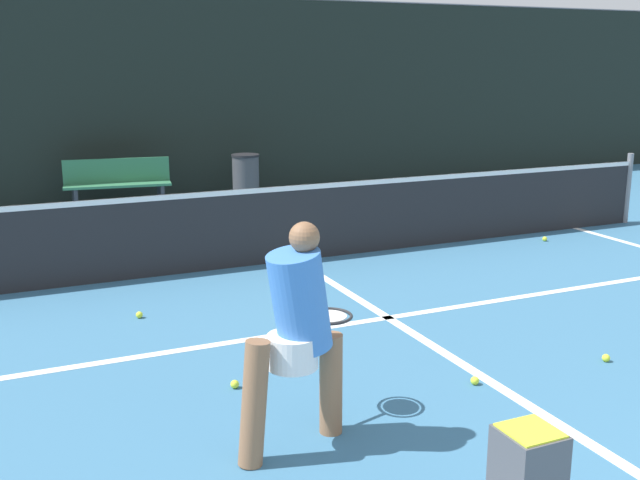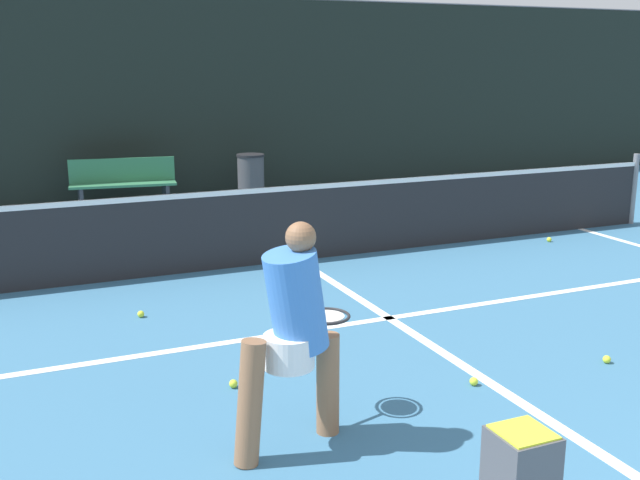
{
  "view_description": "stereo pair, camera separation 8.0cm",
  "coord_description": "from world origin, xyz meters",
  "views": [
    {
      "loc": [
        -3.43,
        -0.39,
        2.44
      ],
      "look_at": [
        -0.89,
        5.26,
        0.95
      ],
      "focal_mm": 42.0,
      "sensor_mm": 36.0,
      "label": 1
    },
    {
      "loc": [
        -3.36,
        -0.43,
        2.44
      ],
      "look_at": [
        -0.89,
        5.26,
        0.95
      ],
      "focal_mm": 42.0,
      "sensor_mm": 36.0,
      "label": 2
    }
  ],
  "objects": [
    {
      "name": "net",
      "position": [
        0.0,
        7.99,
        0.51
      ],
      "size": [
        11.09,
        0.09,
        1.07
      ],
      "color": "slate",
      "rests_on": "ground"
    },
    {
      "name": "court_center_mark",
      "position": [
        0.0,
        5.04,
        0.0
      ],
      "size": [
        0.1,
        5.91,
        0.01
      ],
      "primitive_type": "cube",
      "color": "white",
      "rests_on": "ground"
    },
    {
      "name": "tennis_ball_scattered_8",
      "position": [
        3.54,
        7.52,
        0.03
      ],
      "size": [
        0.07,
        0.07,
        0.07
      ],
      "primitive_type": "sphere",
      "color": "#D1E033",
      "rests_on": "ground"
    },
    {
      "name": "fence_back",
      "position": [
        0.0,
        12.89,
        1.77
      ],
      "size": [
        24.0,
        0.06,
        3.56
      ],
      "color": "black",
      "rests_on": "ground"
    },
    {
      "name": "courtside_bench",
      "position": [
        -1.47,
        12.14,
        0.47
      ],
      "size": [
        1.75,
        0.61,
        0.86
      ],
      "rotation": [
        0.0,
        0.0,
        -0.13
      ],
      "color": "#33724C",
      "rests_on": "ground"
    },
    {
      "name": "parked_car",
      "position": [
        3.49,
        16.49,
        0.65
      ],
      "size": [
        1.8,
        4.69,
        1.55
      ],
      "color": "silver",
      "rests_on": "ground"
    },
    {
      "name": "player_practicing",
      "position": [
        -1.74,
        3.71,
        0.79
      ],
      "size": [
        1.06,
        0.78,
        1.49
      ],
      "rotation": [
        0.0,
        0.0,
        0.27
      ],
      "color": "#8C6042",
      "rests_on": "ground"
    },
    {
      "name": "tennis_ball_scattered_2",
      "position": [
        -0.93,
        6.2,
        0.03
      ],
      "size": [
        0.07,
        0.07,
        0.07
      ],
      "primitive_type": "sphere",
      "color": "#D1E033",
      "rests_on": "ground"
    },
    {
      "name": "court_service_line",
      "position": [
        0.0,
        5.63,
        0.0
      ],
      "size": [
        8.25,
        0.1,
        0.01
      ],
      "primitive_type": "cube",
      "color": "white",
      "rests_on": "ground"
    },
    {
      "name": "building_far",
      "position": [
        0.0,
        27.51,
        2.27
      ],
      "size": [
        36.0,
        2.4,
        4.55
      ],
      "primitive_type": "cube",
      "color": "gray",
      "rests_on": "ground"
    },
    {
      "name": "trash_bin",
      "position": [
        0.69,
        11.96,
        0.43
      ],
      "size": [
        0.49,
        0.49,
        0.85
      ],
      "color": "#3F3F42",
      "rests_on": "ground"
    },
    {
      "name": "tennis_ball_scattered_10",
      "position": [
        -0.14,
        4.01,
        0.03
      ],
      "size": [
        0.07,
        0.07,
        0.07
      ],
      "primitive_type": "sphere",
      "color": "#D1E033",
      "rests_on": "ground"
    },
    {
      "name": "tennis_ball_scattered_1",
      "position": [
        1.12,
        3.93,
        0.03
      ],
      "size": [
        0.07,
        0.07,
        0.07
      ],
      "primitive_type": "sphere",
      "color": "#D1E033",
      "rests_on": "ground"
    },
    {
      "name": "tennis_ball_scattered_4",
      "position": [
        -2.21,
        6.61,
        0.03
      ],
      "size": [
        0.07,
        0.07,
        0.07
      ],
      "primitive_type": "sphere",
      "color": "#D1E033",
      "rests_on": "ground"
    },
    {
      "name": "tennis_ball_scattered_9",
      "position": [
        -1.86,
        4.7,
        0.03
      ],
      "size": [
        0.07,
        0.07,
        0.07
      ],
      "primitive_type": "sphere",
      "color": "#D1E033",
      "rests_on": "ground"
    }
  ]
}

